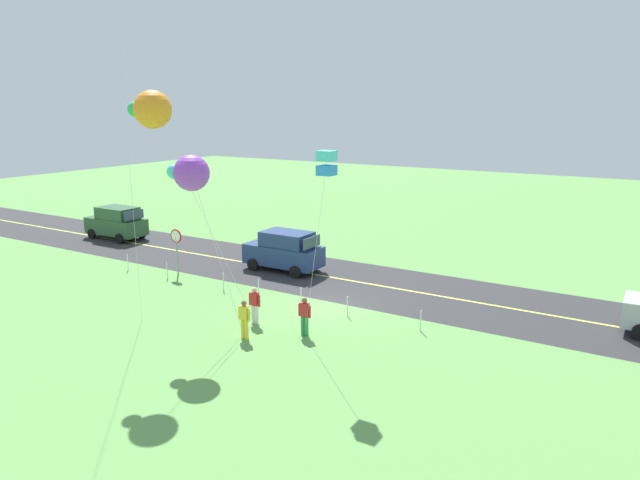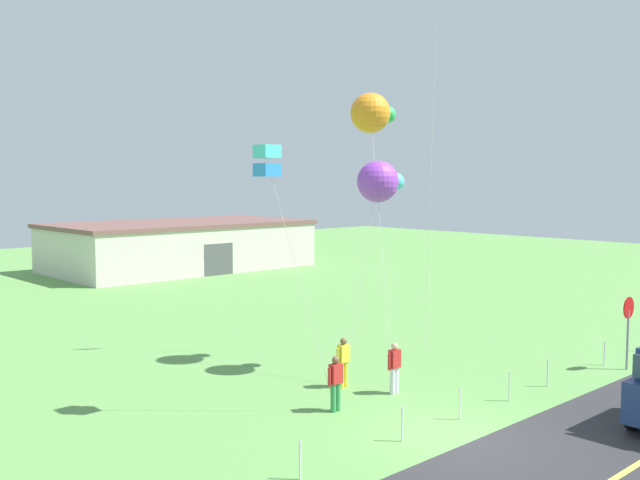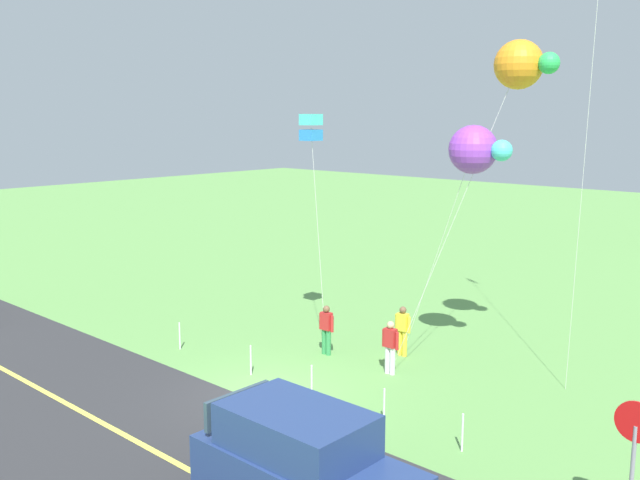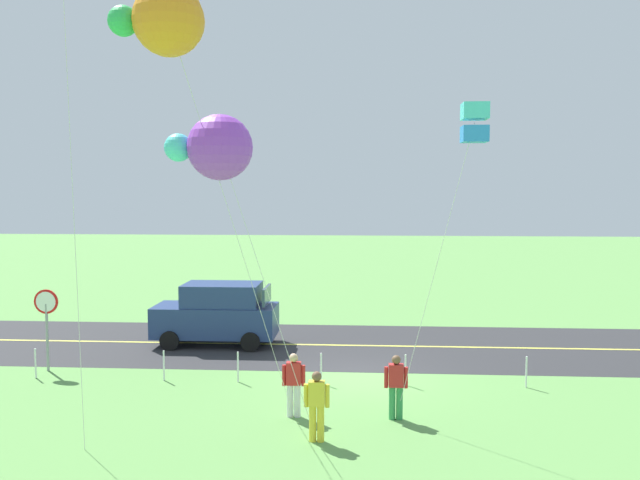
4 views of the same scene
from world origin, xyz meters
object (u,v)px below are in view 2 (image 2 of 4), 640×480
person_child_watcher (395,366)px  kite_yellow_high (372,113)px  person_adult_near (343,361)px  person_adult_companion (336,382)px  warehouse_distant (180,245)px  kite_blue_mid (267,161)px  stop_sign (628,318)px  kite_red_low (379,182)px

person_child_watcher → kite_yellow_high: (2.16, 3.04, 8.05)m
person_adult_near → person_adult_companion: bearing=-26.4°
person_adult_companion → warehouse_distant: warehouse_distant is taller
kite_blue_mid → kite_yellow_high: size_ratio=0.78×
stop_sign → kite_red_low: 9.91m
stop_sign → person_adult_near: 10.21m
kite_blue_mid → stop_sign: bearing=-20.9°
person_adult_companion → kite_yellow_high: kite_yellow_high is taller
person_adult_near → warehouse_distant: bearing=-179.2°
person_adult_companion → kite_red_low: kite_red_low is taller
stop_sign → kite_red_low: size_ratio=0.35×
person_adult_companion → kite_red_low: bearing=-98.5°
kite_yellow_high → person_adult_companion: bearing=-147.1°
person_child_watcher → warehouse_distant: (12.05, 31.65, 0.89)m
person_child_watcher → kite_yellow_high: 8.87m
kite_blue_mid → kite_yellow_high: 6.85m
person_child_watcher → kite_blue_mid: bearing=-153.4°
stop_sign → warehouse_distant: warehouse_distant is taller
person_child_watcher → warehouse_distant: bearing=109.9°
person_adult_companion → kite_red_low: 7.17m
kite_yellow_high → person_child_watcher: bearing=-125.4°
person_adult_near → warehouse_distant: size_ratio=0.09×
kite_blue_mid → warehouse_distant: bearing=62.1°
person_adult_companion → kite_yellow_high: (4.68, 3.03, 8.05)m
kite_blue_mid → person_adult_near: bearing=8.5°
stop_sign → kite_blue_mid: bearing=159.1°
person_adult_companion → person_child_watcher: (2.52, -0.01, 0.00)m
kite_yellow_high → warehouse_distant: 31.11m
person_adult_near → kite_yellow_high: kite_yellow_high is taller
stop_sign → warehouse_distant: (3.97, 35.28, -0.05)m
kite_blue_mid → kite_yellow_high: kite_yellow_high is taller
person_adult_near → kite_yellow_high: (2.84, 1.49, 8.05)m
warehouse_distant → person_child_watcher: bearing=-110.8°
stop_sign → kite_yellow_high: (-5.92, 6.67, 7.11)m
kite_red_low → kite_yellow_high: bearing=54.8°
warehouse_distant → person_adult_companion: bearing=-114.7°
person_adult_near → warehouse_distant: (12.73, 30.10, 0.89)m
kite_blue_mid → kite_yellow_high: bearing=17.7°
stop_sign → kite_red_low: bearing=139.9°
person_child_watcher → kite_blue_mid: size_ratio=0.21×
person_child_watcher → kite_blue_mid: kite_blue_mid is taller
kite_yellow_high → warehouse_distant: (9.89, 28.61, -7.16)m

